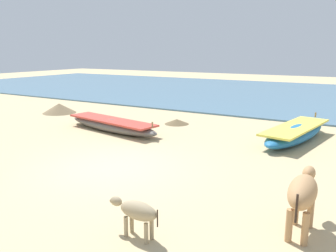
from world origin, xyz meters
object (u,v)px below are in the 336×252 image
Objects in this scene: fishing_boat_0 at (112,125)px; calf_near_dun at (137,212)px; fishing_boat_1 at (296,133)px; cow_second_adult_tan at (303,193)px.

fishing_boat_0 is 8.27m from calf_near_dun.
fishing_boat_0 is 1.06× the size of fishing_boat_1.
fishing_boat_1 is 6.79m from cow_second_adult_tan.
fishing_boat_0 is 9.19m from cow_second_adult_tan.
fishing_boat_1 is 4.56× the size of calf_near_dun.
fishing_boat_0 is at bearing 117.66° from fishing_boat_1.
cow_second_adult_tan reaches higher than fishing_boat_1.
fishing_boat_0 is at bearing 59.36° from cow_second_adult_tan.
calf_near_dun is 2.91m from cow_second_adult_tan.
calf_near_dun is at bearing 122.13° from cow_second_adult_tan.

